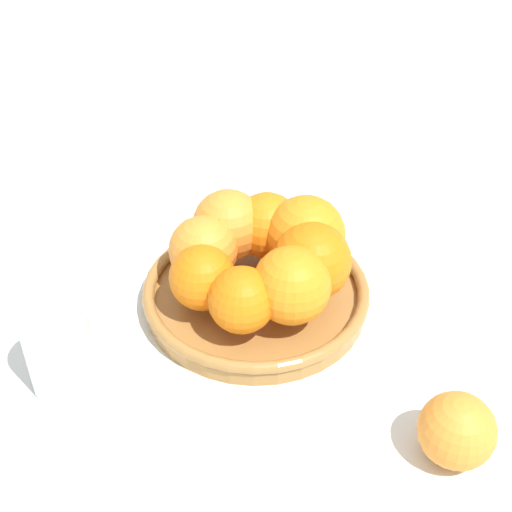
{
  "coord_description": "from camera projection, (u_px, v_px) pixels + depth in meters",
  "views": [
    {
      "loc": [
        -0.12,
        0.55,
        0.5
      ],
      "look_at": [
        0.0,
        0.0,
        0.06
      ],
      "focal_mm": 50.0,
      "sensor_mm": 36.0,
      "label": 1
    }
  ],
  "objects": [
    {
      "name": "ground_plane",
      "position": [
        256.0,
        304.0,
        0.75
      ],
      "size": [
        4.0,
        4.0,
        0.0
      ],
      "primitive_type": "plane",
      "color": "silver"
    },
    {
      "name": "fruit_bowl",
      "position": [
        256.0,
        294.0,
        0.74
      ],
      "size": [
        0.24,
        0.24,
        0.03
      ],
      "color": "#A57238",
      "rests_on": "ground_plane"
    },
    {
      "name": "stray_orange",
      "position": [
        457.0,
        431.0,
        0.58
      ],
      "size": [
        0.06,
        0.06,
        0.06
      ],
      "primitive_type": "sphere",
      "color": "orange",
      "rests_on": "ground_plane"
    },
    {
      "name": "orange_pile",
      "position": [
        264.0,
        253.0,
        0.71
      ],
      "size": [
        0.19,
        0.19,
        0.08
      ],
      "color": "orange",
      "rests_on": "fruit_bowl"
    },
    {
      "name": "drinking_glass",
      "position": [
        60.0,
        349.0,
        0.64
      ],
      "size": [
        0.06,
        0.06,
        0.09
      ],
      "primitive_type": "cylinder",
      "color": "white",
      "rests_on": "ground_plane"
    }
  ]
}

